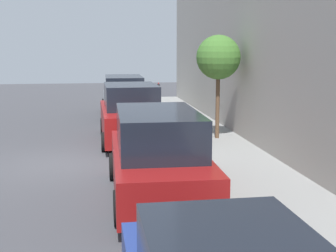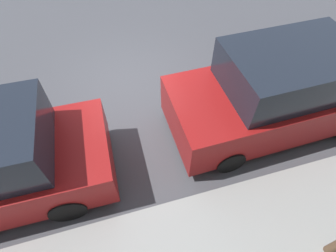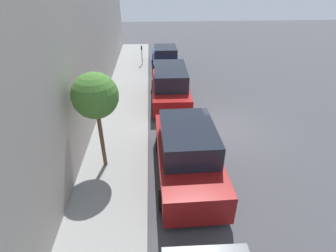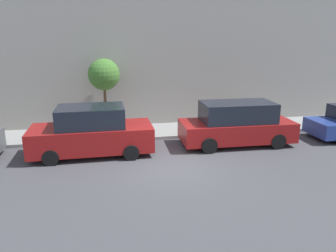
# 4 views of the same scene
# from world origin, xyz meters

# --- Properties ---
(ground_plane) EXTENTS (60.00, 60.00, 0.00)m
(ground_plane) POSITION_xyz_m (0.00, 0.00, 0.00)
(ground_plane) COLOR #424247
(parked_suv_third) EXTENTS (2.08, 4.83, 1.98)m
(parked_suv_third) POSITION_xyz_m (2.13, 2.95, 0.93)
(parked_suv_third) COLOR maroon
(parked_suv_third) RESTS_ON ground_plane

